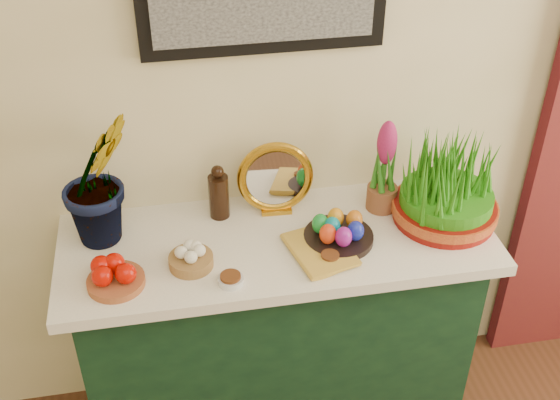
# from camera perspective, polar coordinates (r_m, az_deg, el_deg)

# --- Properties ---
(sideboard) EXTENTS (1.30, 0.45, 0.85)m
(sideboard) POSITION_cam_1_polar(r_m,az_deg,el_deg) (2.58, -0.20, -11.08)
(sideboard) COLOR #14371E
(sideboard) RESTS_ON ground
(tablecloth) EXTENTS (1.40, 0.55, 0.04)m
(tablecloth) POSITION_cam_1_polar(r_m,az_deg,el_deg) (2.28, -0.22, -3.37)
(tablecloth) COLOR silver
(tablecloth) RESTS_ON sideboard
(hyacinth_green) EXTENTS (0.37, 0.36, 0.58)m
(hyacinth_green) POSITION_cam_1_polar(r_m,az_deg,el_deg) (2.18, -14.78, 3.20)
(hyacinth_green) COLOR #2E7B1E
(hyacinth_green) RESTS_ON tablecloth
(apple_bowl) EXTENTS (0.21, 0.21, 0.09)m
(apple_bowl) POSITION_cam_1_polar(r_m,az_deg,el_deg) (2.12, -13.26, -5.99)
(apple_bowl) COLOR #994E2A
(apple_bowl) RESTS_ON tablecloth
(garlic_basket) EXTENTS (0.17, 0.17, 0.08)m
(garlic_basket) POSITION_cam_1_polar(r_m,az_deg,el_deg) (2.15, -7.27, -4.67)
(garlic_basket) COLOR brown
(garlic_basket) RESTS_ON tablecloth
(vinegar_cruet) EXTENTS (0.07, 0.07, 0.20)m
(vinegar_cruet) POSITION_cam_1_polar(r_m,az_deg,el_deg) (2.32, -5.00, 0.48)
(vinegar_cruet) COLOR black
(vinegar_cruet) RESTS_ON tablecloth
(mirror) EXTENTS (0.26, 0.08, 0.26)m
(mirror) POSITION_cam_1_polar(r_m,az_deg,el_deg) (2.32, -0.38, 1.74)
(mirror) COLOR #C18C1F
(mirror) RESTS_ON tablecloth
(book) EXTENTS (0.21, 0.26, 0.03)m
(book) POSITION_cam_1_polar(r_m,az_deg,el_deg) (2.16, 1.23, -4.63)
(book) COLOR gold
(book) RESTS_ON tablecloth
(spice_dish_left) EXTENTS (0.08, 0.08, 0.03)m
(spice_dish_left) POSITION_cam_1_polar(r_m,az_deg,el_deg) (2.09, -4.03, -6.45)
(spice_dish_left) COLOR silver
(spice_dish_left) RESTS_ON tablecloth
(spice_dish_right) EXTENTS (0.07, 0.07, 0.03)m
(spice_dish_right) POSITION_cam_1_polar(r_m,az_deg,el_deg) (2.17, 4.08, -4.74)
(spice_dish_right) COLOR silver
(spice_dish_right) RESTS_ON tablecloth
(egg_plate) EXTENTS (0.29, 0.29, 0.09)m
(egg_plate) POSITION_cam_1_polar(r_m,az_deg,el_deg) (2.23, 4.77, -2.58)
(egg_plate) COLOR black
(egg_plate) RESTS_ON tablecloth
(hyacinth_pink) EXTENTS (0.10, 0.10, 0.33)m
(hyacinth_pink) POSITION_cam_1_polar(r_m,az_deg,el_deg) (2.33, 8.47, 2.39)
(hyacinth_pink) COLOR brown
(hyacinth_pink) RESTS_ON tablecloth
(wheatgrass_sabzeh) EXTENTS (0.35, 0.35, 0.29)m
(wheatgrass_sabzeh) POSITION_cam_1_polar(r_m,az_deg,el_deg) (2.34, 13.50, 1.02)
(wheatgrass_sabzeh) COLOR maroon
(wheatgrass_sabzeh) RESTS_ON tablecloth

